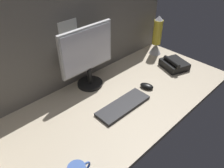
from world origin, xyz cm
name	(u,v)px	position (x,y,z in cm)	size (l,w,h in cm)	color
ground_plane	(111,104)	(0.00, 0.00, -1.50)	(180.00, 80.00, 3.00)	tan
cubicle_wall_back	(71,39)	(-0.01, 37.50, 32.26)	(180.00, 5.50, 64.51)	slate
monitor	(88,55)	(3.20, 25.13, 23.60)	(40.99, 18.00, 42.79)	black
keyboard	(123,106)	(2.78, -8.59, 1.00)	(37.00, 13.00, 2.00)	#262628
mouse	(147,86)	(28.96, -6.36, 1.70)	(5.60, 9.60, 3.40)	black
lava_lamp	(157,38)	(75.39, 21.27, 14.24)	(10.37, 10.37, 33.95)	#A5A5AD
desk_phone	(174,64)	(66.03, -4.18, 3.19)	(22.20, 23.45, 8.80)	black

